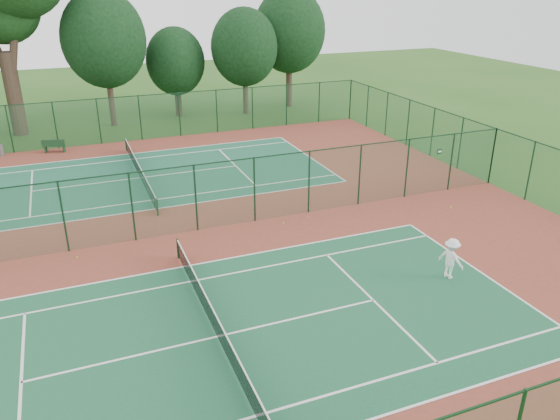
% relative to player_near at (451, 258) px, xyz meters
% --- Properties ---
extents(ground, '(120.00, 120.00, 0.00)m').
position_rel_player_near_xyz_m(ground, '(-10.31, 8.62, -0.92)').
color(ground, '#2C581B').
rests_on(ground, ground).
extents(red_pad, '(40.00, 36.00, 0.01)m').
position_rel_player_near_xyz_m(red_pad, '(-10.31, 8.62, -0.91)').
color(red_pad, brown).
rests_on(red_pad, ground).
extents(court_near, '(23.77, 10.97, 0.01)m').
position_rel_player_near_xyz_m(court_near, '(-10.31, -0.38, -0.90)').
color(court_near, '#1B5836').
rests_on(court_near, red_pad).
extents(court_far, '(23.77, 10.97, 0.01)m').
position_rel_player_near_xyz_m(court_far, '(-10.31, 17.62, -0.90)').
color(court_far, '#1D5D41').
rests_on(court_far, red_pad).
extents(fence_north, '(40.00, 0.09, 3.50)m').
position_rel_player_near_xyz_m(fence_north, '(-10.31, 26.62, 0.84)').
color(fence_north, '#184A2D').
rests_on(fence_north, ground).
extents(fence_east, '(0.09, 36.00, 3.50)m').
position_rel_player_near_xyz_m(fence_east, '(9.69, 8.62, 0.84)').
color(fence_east, '#1B5330').
rests_on(fence_east, ground).
extents(fence_divider, '(40.00, 0.09, 3.50)m').
position_rel_player_near_xyz_m(fence_divider, '(-10.31, 8.62, 0.84)').
color(fence_divider, '#1B532D').
rests_on(fence_divider, ground).
extents(tennis_net_near, '(0.10, 12.90, 0.97)m').
position_rel_player_near_xyz_m(tennis_net_near, '(-10.31, -0.38, -0.38)').
color(tennis_net_near, black).
rests_on(tennis_net_near, ground).
extents(tennis_net_far, '(0.10, 12.90, 0.97)m').
position_rel_player_near_xyz_m(tennis_net_far, '(-10.31, 17.62, -0.38)').
color(tennis_net_far, '#153B23').
rests_on(tennis_net_far, ground).
extents(player_near, '(1.01, 1.32, 1.80)m').
position_rel_player_near_xyz_m(player_near, '(0.00, 0.00, 0.00)').
color(player_near, white).
rests_on(player_near, court_near).
extents(trash_bin, '(0.57, 0.57, 0.80)m').
position_rel_player_near_xyz_m(trash_bin, '(-18.81, 26.09, -0.51)').
color(trash_bin, slate).
rests_on(trash_bin, red_pad).
extents(bench, '(1.68, 0.87, 0.99)m').
position_rel_player_near_xyz_m(bench, '(-15.23, 25.52, -0.40)').
color(bench, '#13381C').
rests_on(bench, red_pad).
extents(stray_ball_a, '(0.06, 0.06, 0.06)m').
position_rel_player_near_xyz_m(stray_ball_a, '(-2.95, 8.03, -0.88)').
color(stray_ball_a, '#CEE134').
rests_on(stray_ball_a, red_pad).
extents(stray_ball_b, '(0.07, 0.07, 0.07)m').
position_rel_player_near_xyz_m(stray_ball_b, '(-4.45, 7.73, -0.88)').
color(stray_ball_b, yellow).
rests_on(stray_ball_b, red_pad).
extents(stray_ball_c, '(0.08, 0.08, 0.08)m').
position_rel_player_near_xyz_m(stray_ball_c, '(-14.61, 7.74, -0.87)').
color(stray_ball_c, '#BBD732').
rests_on(stray_ball_c, red_pad).
extents(evergreen_row, '(39.00, 5.00, 12.00)m').
position_rel_player_near_xyz_m(evergreen_row, '(-9.81, 32.87, -0.92)').
color(evergreen_row, black).
rests_on(evergreen_row, ground).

